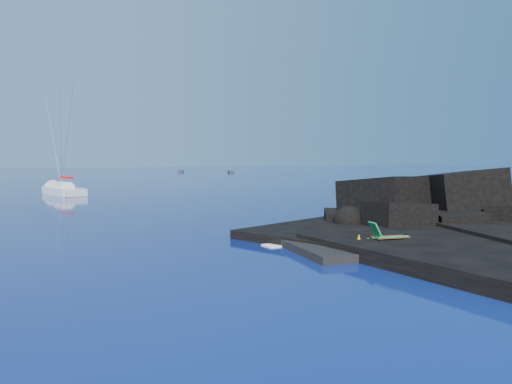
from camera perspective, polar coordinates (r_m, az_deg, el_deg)
ground at (r=21.74m, az=4.84°, el=-7.36°), size 400.00×400.00×0.00m
headland at (r=32.18m, az=22.67°, el=-3.95°), size 24.00×24.00×3.60m
beach at (r=24.62m, az=13.46°, el=-6.12°), size 9.08×6.86×0.70m
surf_foam at (r=28.51m, az=8.64°, el=-4.67°), size 10.00×8.00×0.06m
sailboat at (r=61.27m, az=-21.19°, el=-0.27°), size 5.34×11.81×12.14m
deck_chair at (r=23.15m, az=15.11°, el=-4.44°), size 1.79×0.98×1.17m
towel at (r=22.70m, az=12.02°, el=-6.00°), size 1.84×1.31×0.04m
sunbather at (r=22.67m, az=12.03°, el=-5.62°), size 1.66×0.98×0.26m
marker_cone at (r=22.77m, az=11.68°, el=-5.37°), size 0.37×0.37×0.50m
distant_boat_a at (r=143.79m, az=-8.61°, el=2.25°), size 2.74×4.48×0.57m
distant_boat_b at (r=137.44m, az=-2.88°, el=2.21°), size 2.28×4.40×0.56m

